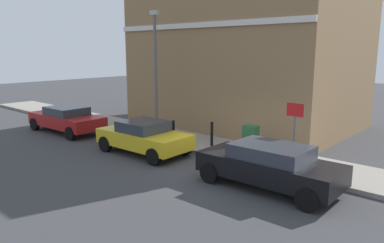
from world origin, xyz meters
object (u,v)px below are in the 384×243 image
at_px(utility_cabinet, 250,141).
at_px(lamppost, 156,68).
at_px(car_yellow, 144,136).
at_px(street_sign, 295,126).
at_px(car_red, 67,119).
at_px(bollard_near_cabinet, 212,133).
at_px(bollard_far_kerb, 173,131).
at_px(car_black, 269,165).

xyz_separation_m(utility_cabinet, lamppost, (-0.02, 5.22, 2.62)).
bearing_deg(lamppost, car_yellow, -143.97).
distance_m(car_yellow, street_sign, 5.98).
bearing_deg(utility_cabinet, car_red, 103.09).
bearing_deg(bollard_near_cabinet, utility_cabinet, -92.92).
height_order(bollard_near_cabinet, street_sign, street_sign).
xyz_separation_m(bollard_far_kerb, lamppost, (0.71, 1.81, 2.60)).
height_order(car_yellow, car_red, car_yellow).
distance_m(car_red, lamppost, 5.50).
distance_m(car_black, bollard_far_kerb, 5.68).
xyz_separation_m(utility_cabinet, bollard_far_kerb, (-0.73, 3.40, 0.02)).
distance_m(car_black, car_yellow, 5.71).
height_order(car_red, bollard_near_cabinet, car_red).
height_order(car_black, car_red, car_black).
distance_m(utility_cabinet, lamppost, 5.84).
xyz_separation_m(utility_cabinet, bollard_near_cabinet, (0.10, 1.96, 0.02)).
relative_size(car_black, utility_cabinet, 3.77).
xyz_separation_m(car_black, bollard_far_kerb, (1.48, 5.49, -0.02)).
xyz_separation_m(car_yellow, street_sign, (1.64, -5.67, 0.96)).
bearing_deg(car_red, bollard_far_kerb, -167.78).
relative_size(car_red, bollard_far_kerb, 4.34).
bearing_deg(street_sign, lamppost, 85.70).
bearing_deg(street_sign, bollard_far_kerb, 91.75).
bearing_deg(bollard_near_cabinet, street_sign, -99.43).
relative_size(street_sign, lamppost, 0.40).
relative_size(car_black, lamppost, 0.76).
distance_m(bollard_near_cabinet, bollard_far_kerb, 1.67).
xyz_separation_m(car_red, bollard_far_kerb, (1.49, -6.13, 0.01)).
bearing_deg(lamppost, car_black, -106.75).
bearing_deg(car_red, lamppost, -154.43).
bearing_deg(lamppost, utility_cabinet, -89.79).
height_order(street_sign, lamppost, lamppost).
distance_m(utility_cabinet, bollard_far_kerb, 3.48).
height_order(bollard_near_cabinet, lamppost, lamppost).
height_order(car_red, lamppost, lamppost).
bearing_deg(utility_cabinet, bollard_near_cabinet, 87.08).
xyz_separation_m(car_red, utility_cabinet, (2.22, -9.54, -0.01)).
xyz_separation_m(car_red, street_sign, (1.65, -11.58, 0.97)).
relative_size(utility_cabinet, bollard_far_kerb, 1.11).
height_order(utility_cabinet, bollard_near_cabinet, utility_cabinet).
distance_m(car_black, lamppost, 8.04).
xyz_separation_m(car_yellow, lamppost, (2.18, 1.59, 2.60)).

